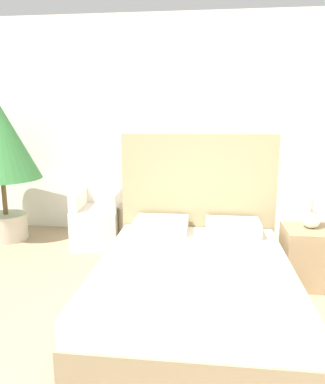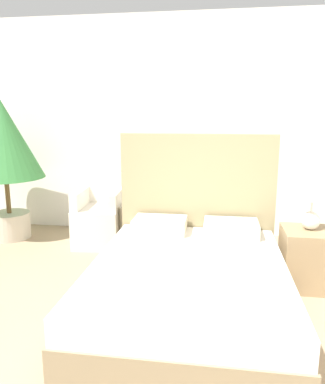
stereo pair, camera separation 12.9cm
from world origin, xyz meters
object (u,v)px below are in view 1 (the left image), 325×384
armchair_near_window_left (98,221)px  table_lamp (313,196)px  bed (194,278)px  nightstand (306,256)px  potted_palm (0,147)px  side_table (133,226)px  armchair_near_window_right (169,223)px

armchair_near_window_left → table_lamp: 2.56m
bed → nightstand: 1.23m
armchair_near_window_left → potted_palm: (-1.25, 0.04, 0.91)m
bed → side_table: 1.68m
nightstand → side_table: bearing=155.6°
table_lamp → side_table: bearing=156.6°
table_lamp → side_table: size_ratio=0.96×
bed → table_lamp: bearing=30.9°
bed → side_table: bed is taller
armchair_near_window_right → potted_palm: size_ratio=0.48×
table_lamp → side_table: table_lamp is taller
bed → armchair_near_window_right: bed is taller
armchair_near_window_right → side_table: 0.45m
bed → potted_palm: (-2.52, 1.54, 0.94)m
table_lamp → armchair_near_window_left: bearing=160.2°
nightstand → side_table: size_ratio=1.08×
bed → potted_palm: bearing=148.6°
armchair_near_window_left → potted_palm: 1.55m
table_lamp → side_table: (-1.90, 0.82, -0.61)m
armchair_near_window_left → nightstand: bearing=-24.6°
armchair_near_window_right → table_lamp: 1.77m
potted_palm → nightstand: bearing=-14.3°
nightstand → bed: bearing=-149.7°
table_lamp → potted_palm: bearing=166.2°
bed → side_table: bearing=118.9°
side_table → nightstand: bearing=-24.4°
bed → nightstand: (1.06, 0.62, -0.00)m
bed → potted_palm: potted_palm is taller
potted_palm → nightstand: potted_palm is taller
bed → table_lamp: 1.40m
table_lamp → armchair_near_window_right: bearing=149.8°
armchair_near_window_right → potted_palm: bearing=-177.0°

